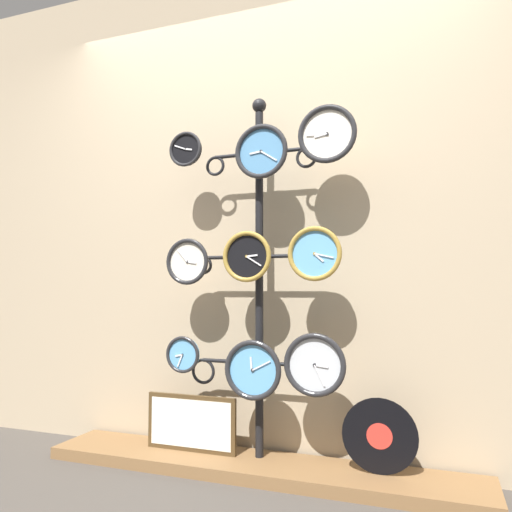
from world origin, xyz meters
TOP-DOWN VIEW (x-y plane):
  - ground_plane at (0.00, 0.00)m, footprint 12.00×12.00m
  - shop_wall at (0.00, 0.57)m, footprint 4.40×0.04m
  - low_shelf at (0.00, 0.35)m, footprint 2.20×0.36m
  - display_stand at (-0.00, 0.41)m, footprint 0.77×0.41m
  - clock_top_left at (-0.39, 0.33)m, footprint 0.19×0.04m
  - clock_top_center at (0.04, 0.33)m, footprint 0.28×0.04m
  - clock_top_right at (0.38, 0.33)m, footprint 0.29×0.04m
  - clock_middle_left at (-0.37, 0.33)m, footprint 0.25×0.04m
  - clock_middle_center at (-0.03, 0.31)m, footprint 0.26×0.04m
  - clock_middle_right at (0.32, 0.31)m, footprint 0.26×0.04m
  - clock_bottom_left at (-0.38, 0.30)m, footprint 0.19×0.04m
  - clock_bottom_center at (0.01, 0.30)m, footprint 0.29×0.04m
  - clock_bottom_right at (0.31, 0.31)m, footprint 0.30×0.04m
  - vinyl_record at (0.60, 0.37)m, footprint 0.35×0.01m
  - picture_frame at (-0.37, 0.37)m, footprint 0.50×0.02m

SIDE VIEW (x-z plane):
  - ground_plane at x=0.00m, z-range 0.00..0.00m
  - low_shelf at x=0.00m, z-range 0.00..0.06m
  - picture_frame at x=-0.37m, z-range 0.06..0.35m
  - vinyl_record at x=0.60m, z-range 0.06..0.41m
  - clock_bottom_center at x=0.01m, z-range 0.36..0.66m
  - clock_bottom_right at x=0.31m, z-range 0.40..0.70m
  - clock_bottom_left at x=-0.38m, z-range 0.47..0.66m
  - display_stand at x=0.00m, z-range -0.32..1.59m
  - clock_middle_left at x=-0.37m, z-range 0.93..1.17m
  - clock_middle_center at x=-0.03m, z-range 0.94..1.20m
  - clock_middle_right at x=0.32m, z-range 0.94..1.21m
  - shop_wall at x=0.00m, z-range 0.00..2.80m
  - clock_top_center at x=0.04m, z-range 1.46..1.74m
  - clock_top_right at x=0.38m, z-range 1.51..1.80m
  - clock_top_left at x=-0.39m, z-range 1.56..1.75m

